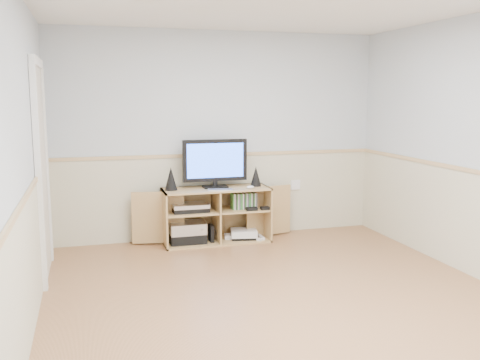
# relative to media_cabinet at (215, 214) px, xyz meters

# --- Properties ---
(room) EXTENTS (4.04, 4.54, 2.54)m
(room) POSITION_rel_media_cabinet_xyz_m (0.05, -1.92, 0.88)
(room) COLOR tan
(room) RESTS_ON ground
(media_cabinet) EXTENTS (1.97, 0.47, 0.65)m
(media_cabinet) POSITION_rel_media_cabinet_xyz_m (0.00, 0.00, 0.00)
(media_cabinet) COLOR tan
(media_cabinet) RESTS_ON floor
(monitor) EXTENTS (0.77, 0.18, 0.57)m
(monitor) POSITION_rel_media_cabinet_xyz_m (-0.00, -0.01, 0.63)
(monitor) COLOR black
(monitor) RESTS_ON media_cabinet
(speaker_left) EXTENTS (0.15, 0.15, 0.27)m
(speaker_left) POSITION_rel_media_cabinet_xyz_m (-0.53, -0.04, 0.45)
(speaker_left) COLOR black
(speaker_left) RESTS_ON media_cabinet
(speaker_right) EXTENTS (0.13, 0.13, 0.24)m
(speaker_right) POSITION_rel_media_cabinet_xyz_m (0.50, -0.04, 0.44)
(speaker_right) COLOR black
(speaker_right) RESTS_ON media_cabinet
(keyboard) EXTENTS (0.31, 0.18, 0.01)m
(keyboard) POSITION_rel_media_cabinet_xyz_m (0.01, -0.20, 0.32)
(keyboard) COLOR silver
(keyboard) RESTS_ON media_cabinet
(mouse) EXTENTS (0.11, 0.09, 0.04)m
(mouse) POSITION_rel_media_cabinet_xyz_m (0.38, -0.20, 0.34)
(mouse) COLOR white
(mouse) RESTS_ON media_cabinet
(av_components) EXTENTS (0.51, 0.31, 0.47)m
(av_components) POSITION_rel_media_cabinet_xyz_m (-0.34, -0.06, -0.11)
(av_components) COLOR black
(av_components) RESTS_ON media_cabinet
(game_consoles) EXTENTS (0.46, 0.32, 0.11)m
(game_consoles) POSITION_rel_media_cabinet_xyz_m (0.32, -0.07, -0.26)
(game_consoles) COLOR white
(game_consoles) RESTS_ON media_cabinet
(game_cases) EXTENTS (0.30, 0.14, 0.19)m
(game_cases) POSITION_rel_media_cabinet_xyz_m (0.34, -0.08, 0.15)
(game_cases) COLOR #3F8C3F
(game_cases) RESTS_ON media_cabinet
(wall_outlet) EXTENTS (0.12, 0.03, 0.12)m
(wall_outlet) POSITION_rel_media_cabinet_xyz_m (1.10, 0.19, 0.27)
(wall_outlet) COLOR white
(wall_outlet) RESTS_ON wall_back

